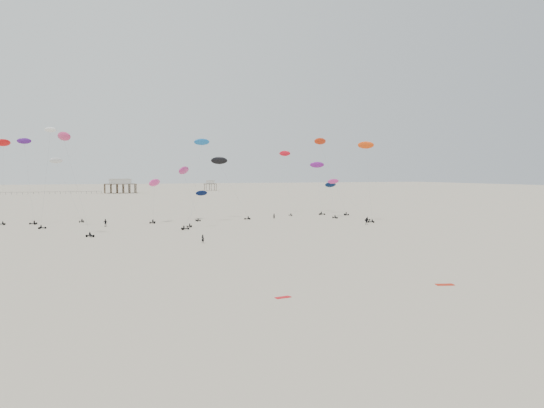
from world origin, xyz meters
name	(u,v)px	position (x,y,z in m)	size (l,w,h in m)	color
ground_plane	(177,206)	(0.00, 200.00, 0.00)	(900.00, 900.00, 0.00)	beige
pavilion_main	(120,187)	(-10.00, 350.00, 4.22)	(21.00, 13.00, 9.80)	brown
pavilion_small	(210,186)	(60.00, 380.00, 3.49)	(9.00, 7.00, 8.00)	brown
pier_fence	(36,193)	(-62.00, 350.00, 0.77)	(80.20, 0.20, 1.50)	black
rig_0	(286,163)	(27.87, 147.91, 17.14)	(6.43, 17.75, 24.60)	black
rig_1	(63,177)	(-43.27, 145.63, 12.56)	(9.72, 15.74, 22.00)	black
rig_2	(27,170)	(-52.11, 136.05, 14.48)	(4.96, 4.54, 23.30)	black
rig_3	(332,192)	(35.65, 128.71, 7.68)	(5.48, 10.53, 12.23)	black
rig_4	(200,156)	(-7.93, 123.07, 18.52)	(9.82, 15.66, 25.57)	black
rig_5	(69,155)	(-41.54, 104.83, 17.81)	(8.26, 10.26, 23.22)	black
rig_6	(47,166)	(-46.72, 123.63, 15.67)	(5.25, 5.60, 25.54)	black
rig_7	(185,174)	(-10.20, 132.70, 13.54)	(6.49, 9.58, 16.11)	black
rig_8	(3,157)	(-58.58, 142.09, 18.08)	(4.57, 10.91, 23.38)	black
rig_9	(367,156)	(37.38, 110.67, 18.56)	(4.56, 8.50, 22.99)	black
rig_10	(194,208)	(-12.53, 109.75, 5.08)	(8.23, 7.06, 10.64)	black
rig_11	(343,193)	(36.19, 121.93, 7.79)	(6.61, 16.89, 17.97)	black
rig_12	(318,173)	(39.47, 146.62, 13.66)	(8.41, 16.12, 20.45)	black
rig_13	(325,155)	(38.19, 138.64, 19.81)	(8.41, 11.65, 26.00)	black
rig_14	(154,190)	(-19.70, 128.02, 9.20)	(5.16, 6.88, 12.45)	black
rig_15	(223,168)	(2.24, 136.36, 15.45)	(9.76, 12.10, 19.97)	black
spectator_0	(203,243)	(-17.18, 81.33, 0.00)	(0.72, 0.50, 1.98)	black
spectator_1	(367,225)	(32.45, 102.00, 0.00)	(1.03, 0.60, 2.11)	black
spectator_2	(105,227)	(-33.17, 121.65, 0.00)	(1.37, 0.74, 2.31)	black
spectator_3	(274,219)	(15.55, 127.13, 0.00)	(0.70, 0.48, 1.92)	black
grounded_kite_a	(445,285)	(1.75, 32.39, 0.00)	(2.20, 0.90, 0.08)	red
grounded_kite_b	(283,298)	(-19.51, 33.35, 0.00)	(1.80, 0.70, 0.07)	red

